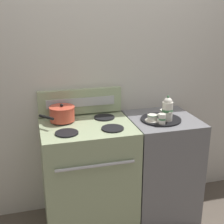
% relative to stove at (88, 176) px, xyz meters
% --- Properties ---
extents(ground_plane, '(6.00, 6.00, 0.00)m').
position_rel_stove_xyz_m(ground_plane, '(0.29, 0.00, -0.47)').
color(ground_plane, brown).
extents(wall_back, '(6.00, 0.05, 2.20)m').
position_rel_stove_xyz_m(wall_back, '(0.29, 0.33, 0.63)').
color(wall_back, beige).
rests_on(wall_back, ground).
extents(stove, '(0.76, 0.64, 0.95)m').
position_rel_stove_xyz_m(stove, '(0.00, 0.00, 0.00)').
color(stove, '#9EAD84').
rests_on(stove, ground).
extents(control_panel, '(0.74, 0.05, 0.22)m').
position_rel_stove_xyz_m(control_panel, '(0.00, 0.28, 0.59)').
color(control_panel, '#9EAD84').
rests_on(control_panel, stove).
extents(side_counter, '(0.57, 0.61, 0.94)m').
position_rel_stove_xyz_m(side_counter, '(0.68, 0.00, -0.00)').
color(side_counter, slate).
rests_on(side_counter, ground).
extents(saucepan, '(0.30, 0.29, 0.15)m').
position_rel_stove_xyz_m(saucepan, '(-0.18, 0.14, 0.54)').
color(saucepan, '#D14C38').
rests_on(saucepan, stove).
extents(serving_tray, '(0.35, 0.35, 0.01)m').
position_rel_stove_xyz_m(serving_tray, '(0.63, -0.04, 0.47)').
color(serving_tray, black).
rests_on(serving_tray, side_counter).
extents(teapot, '(0.09, 0.14, 0.22)m').
position_rel_stove_xyz_m(teapot, '(0.67, -0.10, 0.58)').
color(teapot, white).
rests_on(teapot, serving_tray).
extents(teacup_left, '(0.12, 0.12, 0.05)m').
position_rel_stove_xyz_m(teacup_left, '(0.54, -0.08, 0.51)').
color(teacup_left, white).
rests_on(teacup_left, serving_tray).
extents(teacup_right, '(0.12, 0.12, 0.05)m').
position_rel_stove_xyz_m(teacup_right, '(0.70, 0.02, 0.51)').
color(teacup_right, white).
rests_on(teacup_right, serving_tray).
extents(creamer_jug, '(0.06, 0.06, 0.08)m').
position_rel_stove_xyz_m(creamer_jug, '(0.59, -0.16, 0.52)').
color(creamer_jug, white).
rests_on(creamer_jug, serving_tray).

